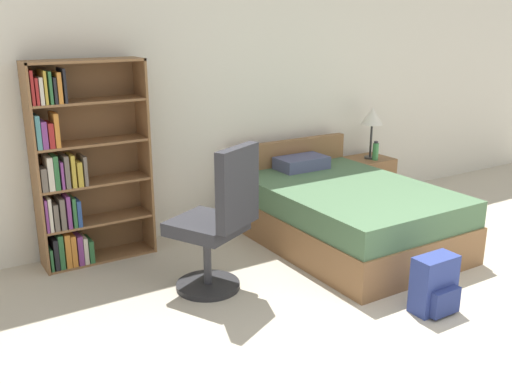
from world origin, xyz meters
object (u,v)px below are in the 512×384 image
(bed, at_px, (343,213))
(nightstand, at_px, (367,181))
(bookshelf, at_px, (77,171))
(table_lamp, at_px, (372,118))
(water_bottle, at_px, (376,151))
(backpack_blue, at_px, (435,286))
(office_chair, at_px, (218,224))

(bed, height_order, nightstand, bed)
(bookshelf, bearing_deg, nightstand, -1.40)
(bed, xyz_separation_m, nightstand, (0.99, 0.75, -0.03))
(bookshelf, xyz_separation_m, nightstand, (3.12, -0.08, -0.53))
(table_lamp, bearing_deg, bed, -143.44)
(water_bottle, bearing_deg, bookshelf, 176.71)
(table_lamp, bearing_deg, backpack_blue, -121.85)
(nightstand, bearing_deg, backpack_blue, -121.67)
(bed, relative_size, nightstand, 3.72)
(nightstand, xyz_separation_m, water_bottle, (-0.01, -0.10, 0.35))
(table_lamp, distance_m, backpack_blue, 2.56)
(bed, height_order, office_chair, office_chair)
(bed, bearing_deg, backpack_blue, -102.56)
(bed, bearing_deg, table_lamp, 36.56)
(bed, height_order, water_bottle, bed)
(office_chair, relative_size, table_lamp, 2.05)
(table_lamp, distance_m, water_bottle, 0.36)
(table_lamp, bearing_deg, bookshelf, 178.21)
(office_chair, relative_size, nightstand, 2.20)
(water_bottle, xyz_separation_m, backpack_blue, (-1.28, -1.99, -0.42))
(table_lamp, height_order, backpack_blue, table_lamp)
(office_chair, xyz_separation_m, nightstand, (2.42, 1.03, -0.28))
(office_chair, bearing_deg, bookshelf, 122.36)
(table_lamp, xyz_separation_m, backpack_blue, (-1.29, -2.07, -0.77))
(office_chair, height_order, backpack_blue, office_chair)
(backpack_blue, bearing_deg, table_lamp, 58.15)
(bookshelf, relative_size, backpack_blue, 4.08)
(office_chair, relative_size, water_bottle, 5.55)
(table_lamp, relative_size, backpack_blue, 1.35)
(bookshelf, height_order, office_chair, bookshelf)
(nightstand, bearing_deg, bed, -142.77)
(office_chair, relative_size, backpack_blue, 2.77)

